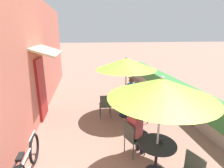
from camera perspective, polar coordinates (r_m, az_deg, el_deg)
cafe_facade_wall at (r=6.79m, az=-23.40°, el=8.06°), size 0.98×11.42×4.20m
planter_hedge at (r=7.88m, az=18.87°, el=-2.14°), size 0.60×10.42×1.01m
patio_table_near at (r=3.99m, az=14.36°, el=-20.63°), size 0.78×0.78×0.73m
patio_umbrella_near at (r=3.37m, az=15.97°, el=-1.34°), size 2.05×2.05×2.15m
cafe_chair_near_left at (r=4.40m, az=6.70°, el=-16.56°), size 0.52×0.52×0.87m
seated_patron_near_left at (r=4.37m, az=7.99°, el=-14.23°), size 0.49×0.44×1.25m
coffee_cup_near at (r=3.91m, az=15.77°, el=-17.25°), size 0.07×0.07×0.09m
patio_table_mid at (r=6.31m, az=4.37°, el=-5.86°), size 0.78×0.78×0.73m
patio_umbrella_mid at (r=5.94m, az=4.66°, el=6.61°), size 2.05×2.05×2.15m
cafe_chair_mid_left at (r=5.90m, az=9.75°, el=-7.82°), size 0.54×0.54×0.87m
seated_patron_mid_left at (r=5.75m, az=9.07°, el=-6.57°), size 0.50×0.47×1.25m
cafe_chair_mid_right at (r=6.99m, az=5.60°, el=-3.78°), size 0.55×0.55×0.87m
seated_patron_mid_right at (r=6.91m, az=6.52°, el=-2.56°), size 0.51×0.48×1.25m
cafe_chair_mid_back at (r=6.14m, az=-2.19°, el=-6.61°), size 0.41×0.41×0.87m
coffee_cup_mid at (r=6.21m, az=5.18°, el=-3.86°), size 0.07×0.07×0.09m
bicycle_second at (r=4.23m, az=-25.89°, el=-22.40°), size 0.10×1.72×0.77m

